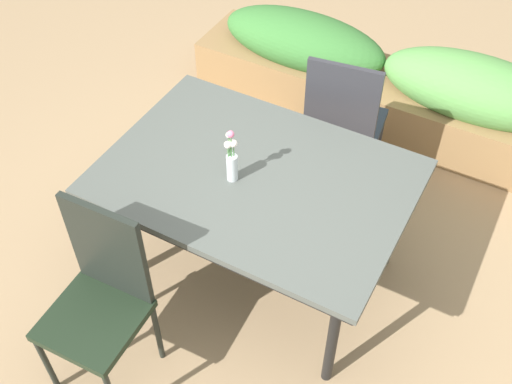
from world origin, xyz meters
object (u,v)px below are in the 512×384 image
chair_near_left (101,293)px  flower_vase (232,159)px  chair_far_side (343,121)px  planter_box (384,83)px  dining_table (256,183)px

chair_near_left → flower_vase: flower_vase is taller
chair_far_side → planter_box: bearing=82.4°
dining_table → chair_near_left: bearing=-112.4°
flower_vase → planter_box: bearing=82.8°
dining_table → chair_near_left: size_ratio=1.44×
flower_vase → dining_table: bearing=40.3°
planter_box → chair_near_left: bearing=-100.8°
chair_near_left → planter_box: chair_near_left is taller
chair_far_side → planter_box: chair_far_side is taller
chair_near_left → planter_box: (0.45, 2.36, -0.25)m
chair_far_side → dining_table: bearing=-106.9°
chair_near_left → flower_vase: 0.83m
chair_far_side → chair_near_left: size_ratio=0.98×
chair_far_side → flower_vase: size_ratio=3.37×
chair_far_side → chair_near_left: 1.67m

